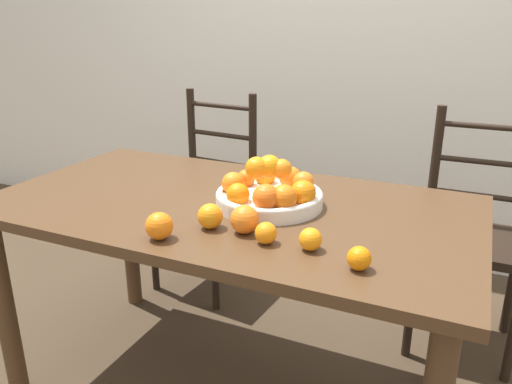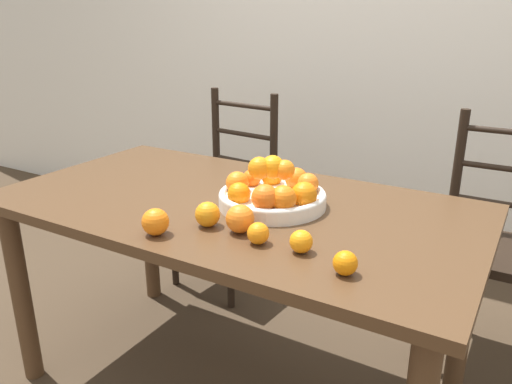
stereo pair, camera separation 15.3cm
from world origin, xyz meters
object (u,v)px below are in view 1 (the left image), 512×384
orange_loose_5 (359,258)px  chair_right (472,239)px  orange_loose_0 (310,239)px  fruit_bowl (270,192)px  orange_loose_1 (210,216)px  orange_loose_4 (159,226)px  orange_loose_3 (245,219)px  orange_loose_2 (266,233)px  chair_left (208,196)px

orange_loose_5 → chair_right: chair_right is taller
orange_loose_0 → orange_loose_5: (0.14, -0.06, -0.00)m
fruit_bowl → orange_loose_0: (0.23, -0.26, -0.02)m
orange_loose_1 → orange_loose_4: (-0.09, -0.13, 0.00)m
orange_loose_4 → orange_loose_5: (0.55, 0.05, -0.01)m
orange_loose_4 → fruit_bowl: bearing=63.8°
orange_loose_3 → orange_loose_4: size_ratio=1.06×
orange_loose_2 → orange_loose_4: bearing=-161.2°
orange_loose_0 → orange_loose_1: orange_loose_1 is taller
orange_loose_0 → orange_loose_5: 0.15m
fruit_bowl → orange_loose_1: bearing=-110.2°
orange_loose_4 → chair_right: size_ratio=0.08×
orange_loose_1 → orange_loose_5: (0.46, -0.07, -0.01)m
fruit_bowl → chair_right: chair_right is taller
chair_right → chair_left: bearing=-179.7°
fruit_bowl → orange_loose_0: fruit_bowl is taller
fruit_bowl → orange_loose_3: size_ratio=4.23×
orange_loose_2 → orange_loose_4: 0.30m
orange_loose_1 → orange_loose_2: orange_loose_1 is taller
orange_loose_4 → chair_left: 1.18m
orange_loose_0 → orange_loose_3: (-0.21, 0.03, 0.01)m
orange_loose_5 → chair_right: 1.07m
fruit_bowl → orange_loose_1: fruit_bowl is taller
orange_loose_3 → orange_loose_5: 0.36m
orange_loose_2 → orange_loose_3: (-0.08, 0.04, 0.01)m
orange_loose_5 → chair_right: (0.26, 0.99, -0.31)m
fruit_bowl → chair_right: size_ratio=0.35×
orange_loose_4 → chair_right: 1.36m
fruit_bowl → chair_left: (-0.63, 0.68, -0.33)m
orange_loose_3 → fruit_bowl: bearing=94.5°
orange_loose_2 → chair_right: (0.53, 0.95, -0.31)m
fruit_bowl → orange_loose_1: (-0.09, -0.24, -0.01)m
orange_loose_1 → chair_right: chair_right is taller
orange_loose_0 → orange_loose_4: orange_loose_4 is taller
orange_loose_4 → orange_loose_5: size_ratio=1.29×
orange_loose_1 → fruit_bowl: bearing=69.8°
orange_loose_0 → chair_right: 1.07m
orange_loose_2 → chair_right: chair_right is taller
fruit_bowl → chair_left: size_ratio=0.35×
orange_loose_3 → chair_right: 1.14m
orange_loose_1 → chair_right: (0.72, 0.92, -0.32)m
orange_loose_4 → chair_left: size_ratio=0.08×
orange_loose_2 → orange_loose_4: (-0.28, -0.10, 0.01)m
fruit_bowl → orange_loose_1: 0.26m
orange_loose_5 → chair_right: size_ratio=0.06×
orange_loose_1 → orange_loose_3: bearing=6.0°
orange_loose_3 → orange_loose_1: bearing=-174.0°
orange_loose_0 → orange_loose_2: same height
fruit_bowl → orange_loose_3: (0.02, -0.23, -0.01)m
fruit_bowl → orange_loose_2: 0.29m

